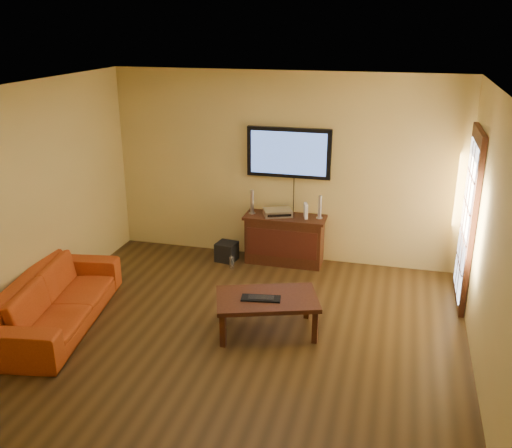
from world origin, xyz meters
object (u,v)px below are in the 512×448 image
(bottle, at_px, (232,263))
(media_console, at_px, (285,239))
(coffee_table, at_px, (267,301))
(speaker_left, at_px, (252,203))
(television, at_px, (289,153))
(game_console, at_px, (306,211))
(speaker_right, at_px, (320,208))
(sofa, at_px, (57,292))
(av_receiver, at_px, (278,212))
(subwoofer, at_px, (227,251))
(keyboard, at_px, (261,298))

(bottle, bearing_deg, media_console, 31.65)
(coffee_table, distance_m, speaker_left, 2.15)
(media_console, height_order, television, television)
(media_console, bearing_deg, game_console, 2.45)
(speaker_right, height_order, game_console, speaker_right)
(coffee_table, xyz_separation_m, sofa, (-2.37, -0.43, 0.03))
(coffee_table, xyz_separation_m, game_console, (0.08, 1.98, 0.43))
(media_console, relative_size, bottle, 5.81)
(coffee_table, relative_size, game_console, 6.12)
(media_console, distance_m, speaker_left, 0.71)
(game_console, bearing_deg, media_console, 164.37)
(av_receiver, bearing_deg, subwoofer, 170.17)
(media_console, relative_size, subwoofer, 4.19)
(keyboard, bearing_deg, av_receiver, 97.50)
(speaker_right, bearing_deg, game_console, -172.05)
(speaker_right, distance_m, subwoofer, 1.51)
(media_console, distance_m, game_console, 0.54)
(television, height_order, sofa, television)
(television, bearing_deg, subwoofer, -158.57)
(av_receiver, relative_size, game_console, 1.87)
(keyboard, bearing_deg, game_console, 86.30)
(bottle, relative_size, keyboard, 0.44)
(television, bearing_deg, coffee_table, -84.29)
(coffee_table, distance_m, av_receiver, 2.04)
(av_receiver, relative_size, subwoofer, 1.42)
(speaker_left, height_order, bottle, speaker_left)
(media_console, bearing_deg, bottle, -148.35)
(sofa, distance_m, subwoofer, 2.63)
(subwoofer, distance_m, keyboard, 2.15)
(game_console, bearing_deg, speaker_right, -10.13)
(television, height_order, speaker_right, television)
(subwoofer, xyz_separation_m, bottle, (0.16, -0.27, -0.05))
(game_console, relative_size, subwoofer, 0.76)
(media_console, relative_size, speaker_right, 3.46)
(media_console, distance_m, keyboard, 2.04)
(av_receiver, bearing_deg, coffee_table, -102.77)
(speaker_right, height_order, keyboard, speaker_right)
(sofa, xyz_separation_m, speaker_left, (1.67, 2.41, 0.46))
(television, relative_size, subwoofer, 4.31)
(game_console, xyz_separation_m, subwoofer, (-1.12, -0.16, -0.67))
(av_receiver, bearing_deg, bottle, -164.92)
(keyboard, bearing_deg, speaker_right, 81.08)
(speaker_right, relative_size, subwoofer, 1.21)
(television, distance_m, game_console, 0.84)
(media_console, bearing_deg, sofa, -131.92)
(coffee_table, height_order, sofa, sofa)
(coffee_table, height_order, speaker_right, speaker_right)
(speaker_right, height_order, bottle, speaker_right)
(av_receiver, bearing_deg, keyboard, -104.55)
(speaker_left, bearing_deg, keyboard, -72.42)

